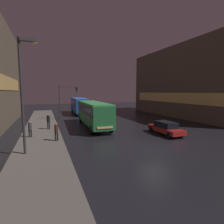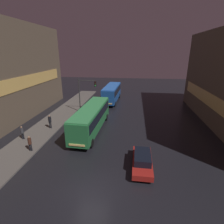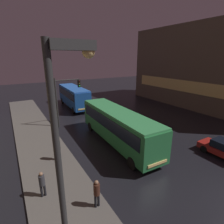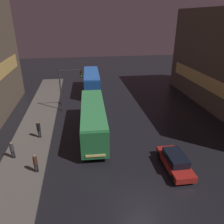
{
  "view_description": "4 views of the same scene",
  "coord_description": "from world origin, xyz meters",
  "px_view_note": "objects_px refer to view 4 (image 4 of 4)",
  "views": [
    {
      "loc": [
        -8.49,
        -11.97,
        4.68
      ],
      "look_at": [
        -0.02,
        9.99,
        1.96
      ],
      "focal_mm": 28.0,
      "sensor_mm": 36.0,
      "label": 1
    },
    {
      "loc": [
        2.88,
        -10.1,
        10.02
      ],
      "look_at": [
        0.11,
        11.39,
        2.49
      ],
      "focal_mm": 28.0,
      "sensor_mm": 36.0,
      "label": 2
    },
    {
      "loc": [
        -10.86,
        -2.3,
        8.03
      ],
      "look_at": [
        -1.25,
        13.64,
        2.18
      ],
      "focal_mm": 28.0,
      "sensor_mm": 36.0,
      "label": 3
    },
    {
      "loc": [
        -3.65,
        -10.55,
        11.94
      ],
      "look_at": [
        -0.01,
        13.47,
        1.2
      ],
      "focal_mm": 35.0,
      "sensor_mm": 36.0,
      "label": 4
    }
  ],
  "objects_px": {
    "bus_far": "(92,80)",
    "car_taxi": "(175,161)",
    "pedestrian_mid": "(39,128)",
    "traffic_light_main": "(68,82)",
    "pedestrian_far": "(35,162)",
    "bus_near": "(93,117)",
    "pedestrian_near": "(12,149)"
  },
  "relations": [
    {
      "from": "bus_near",
      "to": "pedestrian_near",
      "type": "bearing_deg",
      "value": 27.8
    },
    {
      "from": "bus_far",
      "to": "traffic_light_main",
      "type": "bearing_deg",
      "value": 67.36
    },
    {
      "from": "bus_near",
      "to": "bus_far",
      "type": "xyz_separation_m",
      "value": [
        0.78,
        14.58,
        0.04
      ]
    },
    {
      "from": "pedestrian_far",
      "to": "traffic_light_main",
      "type": "xyz_separation_m",
      "value": [
        2.42,
        12.99,
        2.81
      ]
    },
    {
      "from": "traffic_light_main",
      "to": "bus_near",
      "type": "bearing_deg",
      "value": -69.16
    },
    {
      "from": "pedestrian_mid",
      "to": "traffic_light_main",
      "type": "relative_size",
      "value": 0.32
    },
    {
      "from": "pedestrian_mid",
      "to": "traffic_light_main",
      "type": "height_order",
      "value": "traffic_light_main"
    },
    {
      "from": "bus_near",
      "to": "bus_far",
      "type": "relative_size",
      "value": 1.15
    },
    {
      "from": "bus_far",
      "to": "car_taxi",
      "type": "relative_size",
      "value": 2.11
    },
    {
      "from": "car_taxi",
      "to": "traffic_light_main",
      "type": "relative_size",
      "value": 0.79
    },
    {
      "from": "bus_far",
      "to": "bus_near",
      "type": "bearing_deg",
      "value": 89.24
    },
    {
      "from": "bus_near",
      "to": "pedestrian_far",
      "type": "bearing_deg",
      "value": 51.33
    },
    {
      "from": "pedestrian_near",
      "to": "traffic_light_main",
      "type": "xyz_separation_m",
      "value": [
        4.8,
        10.67,
        2.85
      ]
    },
    {
      "from": "car_taxi",
      "to": "traffic_light_main",
      "type": "height_order",
      "value": "traffic_light_main"
    },
    {
      "from": "pedestrian_near",
      "to": "pedestrian_mid",
      "type": "height_order",
      "value": "pedestrian_mid"
    },
    {
      "from": "pedestrian_mid",
      "to": "traffic_light_main",
      "type": "bearing_deg",
      "value": -163.35
    },
    {
      "from": "pedestrian_mid",
      "to": "pedestrian_far",
      "type": "relative_size",
      "value": 1.1
    },
    {
      "from": "pedestrian_mid",
      "to": "pedestrian_near",
      "type": "bearing_deg",
      "value": 10.94
    },
    {
      "from": "pedestrian_far",
      "to": "car_taxi",
      "type": "bearing_deg",
      "value": -10.81
    },
    {
      "from": "pedestrian_far",
      "to": "bus_far",
      "type": "bearing_deg",
      "value": 68.49
    },
    {
      "from": "bus_far",
      "to": "pedestrian_far",
      "type": "distance_m",
      "value": 21.32
    },
    {
      "from": "bus_far",
      "to": "pedestrian_near",
      "type": "height_order",
      "value": "bus_far"
    },
    {
      "from": "bus_near",
      "to": "car_taxi",
      "type": "distance_m",
      "value": 9.53
    },
    {
      "from": "pedestrian_far",
      "to": "bus_near",
      "type": "bearing_deg",
      "value": 43.57
    },
    {
      "from": "bus_near",
      "to": "pedestrian_near",
      "type": "height_order",
      "value": "bus_near"
    },
    {
      "from": "bus_near",
      "to": "pedestrian_far",
      "type": "distance_m",
      "value": 7.86
    },
    {
      "from": "car_taxi",
      "to": "pedestrian_near",
      "type": "bearing_deg",
      "value": -13.17
    },
    {
      "from": "pedestrian_mid",
      "to": "pedestrian_far",
      "type": "xyz_separation_m",
      "value": [
        0.57,
        -5.7,
        -0.13
      ]
    },
    {
      "from": "pedestrian_near",
      "to": "pedestrian_far",
      "type": "xyz_separation_m",
      "value": [
        2.38,
        -2.32,
        0.04
      ]
    },
    {
      "from": "bus_near",
      "to": "bus_far",
      "type": "distance_m",
      "value": 14.6
    },
    {
      "from": "pedestrian_mid",
      "to": "traffic_light_main",
      "type": "xyz_separation_m",
      "value": [
        3.0,
        7.28,
        2.68
      ]
    },
    {
      "from": "pedestrian_near",
      "to": "pedestrian_mid",
      "type": "bearing_deg",
      "value": -148.95
    }
  ]
}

